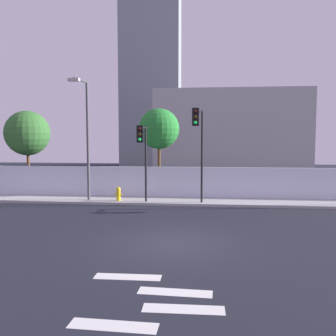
% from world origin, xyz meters
% --- Properties ---
extents(ground_plane, '(80.00, 80.00, 0.00)m').
position_xyz_m(ground_plane, '(0.00, 0.00, 0.00)').
color(ground_plane, black).
extents(sidewalk, '(36.00, 2.40, 0.15)m').
position_xyz_m(sidewalk, '(0.00, 8.20, 0.07)').
color(sidewalk, '#A6A6A6').
rests_on(sidewalk, ground).
extents(perimeter_wall, '(36.00, 0.18, 1.80)m').
position_xyz_m(perimeter_wall, '(0.00, 9.49, 1.05)').
color(perimeter_wall, silver).
rests_on(perimeter_wall, sidewalk).
extents(crosswalk_marking, '(3.40, 3.03, 0.01)m').
position_xyz_m(crosswalk_marking, '(-0.14, -4.53, 0.00)').
color(crosswalk_marking, silver).
rests_on(crosswalk_marking, ground).
extents(traffic_light_left, '(0.36, 1.39, 4.22)m').
position_xyz_m(traffic_light_left, '(-2.26, 6.90, 3.25)').
color(traffic_light_left, black).
rests_on(traffic_light_left, sidewalk).
extents(traffic_light_right, '(0.56, 1.79, 5.07)m').
position_xyz_m(traffic_light_right, '(0.76, 6.75, 3.85)').
color(traffic_light_right, black).
rests_on(traffic_light_right, sidewalk).
extents(street_lamp_curbside, '(0.62, 1.90, 6.73)m').
position_xyz_m(street_lamp_curbside, '(-5.59, 7.50, 4.12)').
color(street_lamp_curbside, '#4C4C51').
rests_on(street_lamp_curbside, sidewalk).
extents(fire_hydrant, '(0.44, 0.26, 0.78)m').
position_xyz_m(fire_hydrant, '(-3.80, 7.65, 0.57)').
color(fire_hydrant, gold).
rests_on(fire_hydrant, sidewalk).
extents(roadside_tree_leftmost, '(2.98, 2.98, 5.52)m').
position_xyz_m(roadside_tree_leftmost, '(-10.75, 10.90, 4.02)').
color(roadside_tree_leftmost, brown).
rests_on(roadside_tree_leftmost, ground).
extents(roadside_tree_midleft, '(2.61, 2.61, 5.61)m').
position_xyz_m(roadside_tree_midleft, '(-1.87, 10.90, 4.28)').
color(roadside_tree_midleft, brown).
rests_on(roadside_tree_midleft, ground).
extents(low_building_distant, '(14.33, 6.00, 8.17)m').
position_xyz_m(low_building_distant, '(3.48, 23.49, 4.08)').
color(low_building_distant, '#B0B0B0').
rests_on(low_building_distant, ground).
extents(tower_on_skyline, '(7.56, 5.00, 32.39)m').
position_xyz_m(tower_on_skyline, '(-6.02, 35.49, 16.20)').
color(tower_on_skyline, gray).
rests_on(tower_on_skyline, ground).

